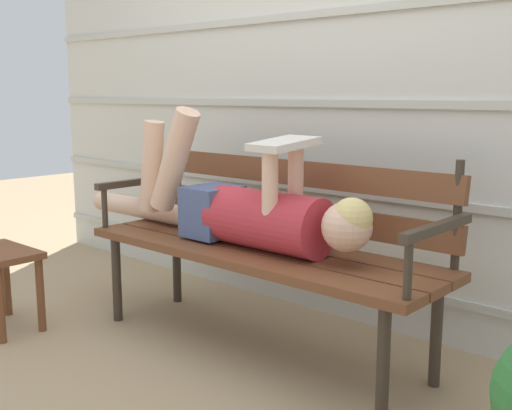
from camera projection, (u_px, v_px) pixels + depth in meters
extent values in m
plane|color=tan|center=(231.00, 360.00, 2.60)|extent=(12.00, 12.00, 0.00)
cube|color=beige|center=(342.00, 59.00, 2.93)|extent=(4.60, 0.06, 2.49)
cube|color=#B7B7AD|center=(333.00, 274.00, 3.09)|extent=(4.60, 0.02, 0.04)
cube|color=#B7B7AD|center=(335.00, 191.00, 3.02)|extent=(4.60, 0.02, 0.04)
cube|color=#B7B7AD|center=(337.00, 104.00, 2.95)|extent=(4.60, 0.02, 0.04)
cube|color=#B7B7AD|center=(339.00, 12.00, 2.87)|extent=(4.60, 0.02, 0.04)
cube|color=brown|center=(229.00, 259.00, 2.52)|extent=(1.66, 0.15, 0.04)
cube|color=brown|center=(256.00, 251.00, 2.64)|extent=(1.66, 0.15, 0.04)
cube|color=brown|center=(281.00, 245.00, 2.75)|extent=(1.66, 0.15, 0.04)
cube|color=brown|center=(292.00, 213.00, 2.79)|extent=(1.60, 0.05, 0.11)
cube|color=brown|center=(293.00, 173.00, 2.76)|extent=(1.60, 0.05, 0.11)
cylinder|color=#382D23|center=(178.00, 178.00, 3.28)|extent=(0.03, 0.03, 0.40)
cylinder|color=#382D23|center=(457.00, 215.00, 2.27)|extent=(0.03, 0.03, 0.40)
cylinder|color=#382D23|center=(117.00, 279.00, 3.02)|extent=(0.04, 0.04, 0.41)
cylinder|color=#382D23|center=(383.00, 366.00, 2.05)|extent=(0.04, 0.04, 0.41)
cylinder|color=#382D23|center=(177.00, 263.00, 3.30)|extent=(0.04, 0.04, 0.41)
cylinder|color=#382D23|center=(436.00, 333.00, 2.33)|extent=(0.04, 0.04, 0.41)
cube|color=#382D23|center=(136.00, 182.00, 3.13)|extent=(0.04, 0.46, 0.03)
cylinder|color=#382D23|center=(105.00, 207.00, 3.01)|extent=(0.03, 0.03, 0.20)
cube|color=#382D23|center=(438.00, 228.00, 2.07)|extent=(0.04, 0.46, 0.03)
cylinder|color=#382D23|center=(408.00, 269.00, 1.95)|extent=(0.03, 0.03, 0.20)
cylinder|color=#B72D38|center=(268.00, 221.00, 2.57)|extent=(0.53, 0.24, 0.24)
cube|color=#475684|center=(213.00, 211.00, 2.78)|extent=(0.20, 0.23, 0.22)
sphere|color=beige|center=(347.00, 227.00, 2.31)|extent=(0.19, 0.19, 0.19)
sphere|color=#E0C67A|center=(352.00, 219.00, 2.29)|extent=(0.16, 0.16, 0.16)
cylinder|color=beige|center=(175.00, 160.00, 2.82)|extent=(0.30, 0.11, 0.48)
cylinder|color=beige|center=(152.00, 166.00, 2.93)|extent=(0.15, 0.09, 0.43)
cylinder|color=beige|center=(151.00, 210.00, 3.17)|extent=(0.86, 0.10, 0.10)
cylinder|color=beige|center=(270.00, 188.00, 2.43)|extent=(0.06, 0.06, 0.30)
cylinder|color=beige|center=(296.00, 184.00, 2.55)|extent=(0.06, 0.06, 0.30)
cube|color=silver|center=(283.00, 144.00, 2.46)|extent=(0.20, 0.27, 0.06)
cube|color=brown|center=(1.00, 253.00, 2.89)|extent=(0.41, 0.24, 0.03)
cylinder|color=brown|center=(0.00, 305.00, 2.74)|extent=(0.04, 0.04, 0.35)
cylinder|color=brown|center=(7.00, 281.00, 3.10)|extent=(0.04, 0.04, 0.35)
cylinder|color=brown|center=(40.00, 295.00, 2.88)|extent=(0.04, 0.04, 0.35)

